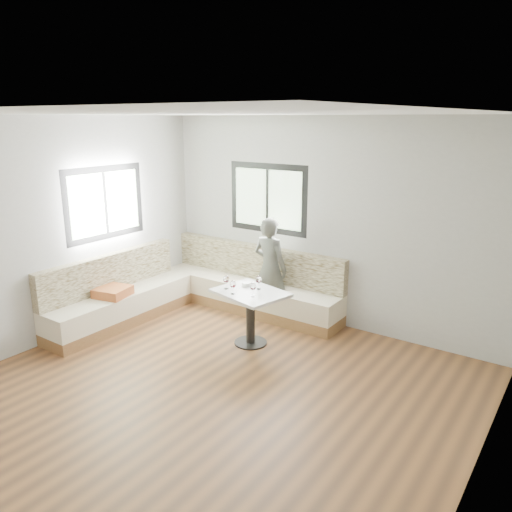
{
  "coord_description": "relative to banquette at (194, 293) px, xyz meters",
  "views": [
    {
      "loc": [
        3.03,
        -3.41,
        2.77
      ],
      "look_at": [
        -0.35,
        1.41,
        1.13
      ],
      "focal_mm": 35.0,
      "sensor_mm": 36.0,
      "label": 1
    }
  ],
  "objects": [
    {
      "name": "wine_glass_d",
      "position": [
        1.26,
        -0.19,
        0.49
      ],
      "size": [
        0.08,
        0.08,
        0.17
      ],
      "color": "white",
      "rests_on": "table"
    },
    {
      "name": "wine_glass_a",
      "position": [
        0.93,
        -0.41,
        0.49
      ],
      "size": [
        0.08,
        0.08,
        0.17
      ],
      "color": "white",
      "rests_on": "table"
    },
    {
      "name": "room",
      "position": [
        1.51,
        -1.55,
        1.08
      ],
      "size": [
        5.01,
        5.01,
        2.81
      ],
      "color": "brown",
      "rests_on": "ground"
    },
    {
      "name": "wine_glass_c",
      "position": [
        1.36,
        -0.44,
        0.49
      ],
      "size": [
        0.08,
        0.08,
        0.17
      ],
      "color": "white",
      "rests_on": "table"
    },
    {
      "name": "banquette",
      "position": [
        0.0,
        0.0,
        0.0
      ],
      "size": [
        2.9,
        2.8,
        0.95
      ],
      "color": "olive",
      "rests_on": "ground"
    },
    {
      "name": "person",
      "position": [
        0.95,
        0.55,
        0.4
      ],
      "size": [
        0.55,
        0.38,
        1.46
      ],
      "primitive_type": "imported",
      "rotation": [
        0.0,
        0.0,
        3.08
      ],
      "color": "#4D4F48",
      "rests_on": "ground"
    },
    {
      "name": "olive_ramekin",
      "position": [
        1.06,
        -0.18,
        0.39
      ],
      "size": [
        0.11,
        0.11,
        0.05
      ],
      "color": "white",
      "rests_on": "table"
    },
    {
      "name": "wine_glass_b",
      "position": [
        1.11,
        -0.51,
        0.49
      ],
      "size": [
        0.08,
        0.08,
        0.17
      ],
      "color": "white",
      "rests_on": "table"
    },
    {
      "name": "table",
      "position": [
        1.23,
        -0.32,
        0.19
      ],
      "size": [
        0.97,
        0.83,
        0.7
      ],
      "rotation": [
        0.0,
        0.0,
        -0.22
      ],
      "color": "black",
      "rests_on": "ground"
    }
  ]
}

